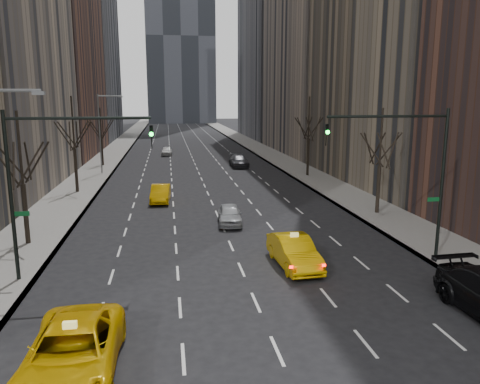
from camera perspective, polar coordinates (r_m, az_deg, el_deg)
name	(u,v)px	position (r m, az deg, el deg)	size (l,w,h in m)	color
sidewalk_left	(116,151)	(81.42, -14.93, 4.88)	(4.50, 320.00, 0.15)	slate
sidewalk_right	(259,148)	(82.48, 2.31, 5.33)	(4.50, 320.00, 0.15)	slate
bld_left_far	(40,6)	(79.71, -23.15, 20.09)	(14.00, 28.00, 44.00)	brown
bld_right_deep	(279,4)	(110.34, 4.83, 21.89)	(14.00, 30.00, 58.00)	slate
tree_lw_b	(23,184)	(30.13, -24.95, 0.87)	(3.36, 3.50, 7.82)	black
tree_lw_c	(75,150)	(45.53, -19.51, 4.86)	(3.36, 3.50, 8.74)	black
tree_lw_d	(101,139)	(63.28, -16.54, 6.24)	(3.36, 3.50, 7.36)	black
tree_rw_b	(379,166)	(36.37, 16.64, 3.07)	(3.36, 3.50, 7.82)	black
tree_rw_c	(308,141)	(53.04, 8.34, 6.21)	(3.36, 3.50, 8.74)	black
traffic_mast_left	(47,168)	(23.39, -22.47, 2.74)	(6.69, 0.39, 8.00)	black
traffic_mast_right	(414,160)	(26.01, 20.46, 3.66)	(6.69, 0.39, 8.00)	black
streetlight_far	(103,126)	(56.06, -16.40, 7.76)	(2.83, 0.22, 9.00)	slate
taxi_suv	(72,353)	(16.25, -19.80, -18.01)	(2.80, 6.08, 1.69)	#DFAA04
taxi_sedan	(294,252)	(24.71, 6.60, -7.23)	(1.70, 4.87, 1.61)	#D6A104
silver_sedan_ahead	(230,214)	(32.75, -1.26, -2.74)	(1.61, 4.01, 1.37)	#A9ACB1
far_taxi	(161,193)	(40.32, -9.66, -0.17)	(1.52, 4.37, 1.44)	#F6B005
far_suv_grey	(239,161)	(60.40, -0.15, 3.80)	(2.12, 5.21, 1.51)	#2F2F34
far_car_white	(167,151)	(73.68, -8.92, 4.96)	(1.60, 3.98, 1.36)	silver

